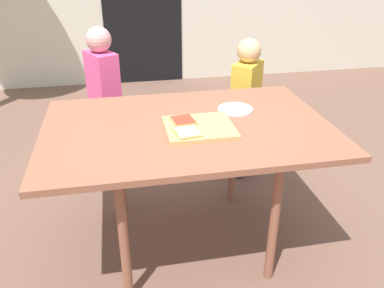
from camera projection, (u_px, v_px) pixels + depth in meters
ground_plane at (188, 240)px, 2.29m from camera, size 16.00×16.00×0.00m
dining_table at (187, 136)px, 1.98m from camera, size 1.41×0.94×0.73m
cutting_board at (199, 127)px, 1.91m from camera, size 0.33×0.30×0.02m
pizza_slice_near_left at (188, 132)px, 1.82m from camera, size 0.13×0.14×0.01m
pizza_slice_far_left at (183, 120)px, 1.94m from camera, size 0.13×0.14×0.01m
plate_white_right at (235, 109)px, 2.13m from camera, size 0.19×0.19×0.01m
child_left at (105, 96)px, 2.67m from camera, size 0.23×0.28×1.07m
child_right at (246, 101)px, 2.71m from camera, size 0.26×0.28×0.99m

